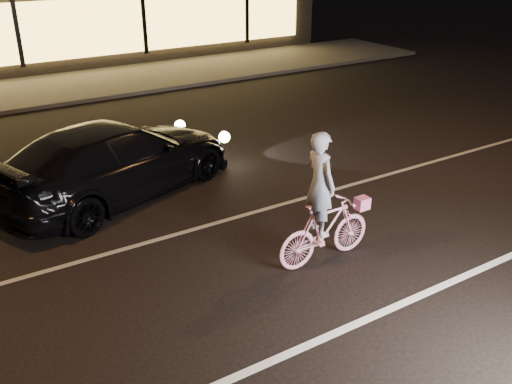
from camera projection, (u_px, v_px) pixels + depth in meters
ground at (253, 285)px, 8.31m from camera, size 90.00×90.00×0.00m
lane_stripe_near at (317, 341)px, 7.16m from camera, size 60.00×0.12×0.01m
lane_stripe_far at (192, 230)px, 9.85m from camera, size 60.00×0.10×0.01m
sidewalk at (38, 91)px, 18.28m from camera, size 30.00×4.00×0.12m
cyclist at (324, 217)px, 8.62m from camera, size 1.70×0.59×2.14m
sedan at (116, 160)px, 10.90m from camera, size 5.42×3.64×1.46m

